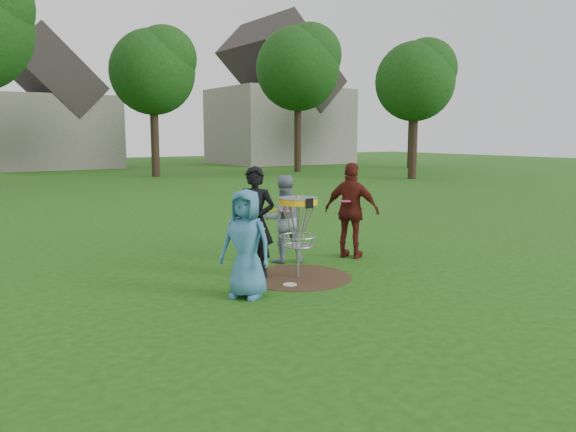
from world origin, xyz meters
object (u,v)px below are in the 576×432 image
player_black (255,222)px  disc_golf_basket (298,217)px  player_maroon (352,210)px  player_blue (246,244)px  player_grey (283,219)px

player_black → disc_golf_basket: size_ratio=1.34×
player_maroon → disc_golf_basket: 1.86m
player_blue → player_grey: 2.37m
player_grey → player_maroon: 1.36m
player_grey → player_black: bearing=50.8°
player_black → player_maroon: 2.31m
player_grey → disc_golf_basket: player_grey is taller
player_black → disc_golf_basket: 0.72m
disc_golf_basket → player_blue: bearing=-157.2°
player_blue → disc_golf_basket: 1.41m
player_black → player_grey: player_black is taller
player_maroon → disc_golf_basket: player_maroon is taller
player_blue → player_black: (0.71, 0.96, 0.13)m
player_black → disc_golf_basket: bearing=14.2°
player_black → player_maroon: bearing=57.3°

